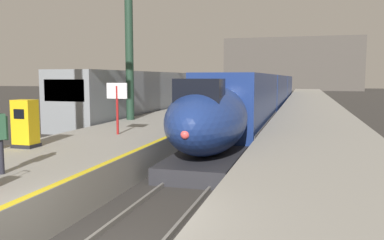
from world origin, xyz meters
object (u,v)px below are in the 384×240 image
Objects in this scene: highspeed_train_main at (267,93)px; ticket_machine_yellow at (25,125)px; station_column_mid at (129,12)px; departure_info_board at (117,98)px; regional_train_adjacent at (177,91)px; passenger_mid_platform at (186,97)px.

ticket_machine_yellow is (-5.55, -27.53, -0.17)m from highspeed_train_main.
station_column_mid reaches higher than departure_info_board.
regional_train_adjacent is at bearing 101.35° from departure_info_board.
station_column_mid is 10.42m from ticket_machine_yellow.
highspeed_train_main is at bearing 78.60° from ticket_machine_yellow.
passenger_mid_platform is 1.06× the size of ticket_machine_yellow.
departure_info_board is at bearing -78.65° from regional_train_adjacent.
station_column_mid is 4.65× the size of departure_info_board.
passenger_mid_platform is at bearing 92.35° from departure_info_board.
passenger_mid_platform is at bearing -68.42° from regional_train_adjacent.
departure_info_board is (0.46, -11.31, 0.52)m from passenger_mid_platform.
station_column_mid is at bearing -107.71° from highspeed_train_main.
ticket_machine_yellow is at bearing -94.29° from passenger_mid_platform.
regional_train_adjacent is 21.01m from departure_info_board.
ticket_machine_yellow is 0.75× the size of departure_info_board.
departure_info_board is at bearing -99.41° from highspeed_train_main.
passenger_mid_platform is 11.34m from departure_info_board.
station_column_mid is 5.84× the size of passenger_mid_platform.
ticket_machine_yellow is at bearing -87.79° from station_column_mid.
regional_train_adjacent is 3.71× the size of station_column_mid.
passenger_mid_platform reaches higher than ticket_machine_yellow.
passenger_mid_platform is at bearing 75.95° from station_column_mid.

